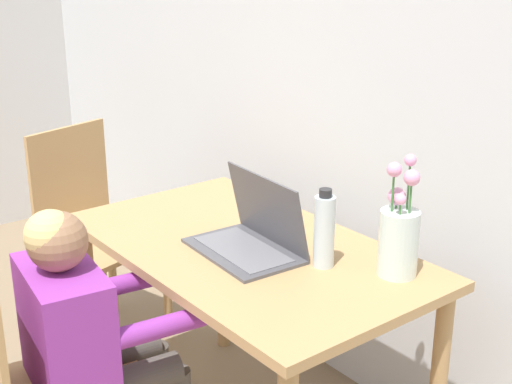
# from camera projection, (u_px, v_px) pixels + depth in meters

# --- Properties ---
(wall_back) EXTENTS (6.40, 0.05, 2.50)m
(wall_back) POSITION_uv_depth(u_px,v_px,m) (330.00, 43.00, 2.48)
(wall_back) COLOR silver
(wall_back) RESTS_ON ground_plane
(dining_table) EXTENTS (1.17, 0.67, 0.71)m
(dining_table) POSITION_uv_depth(u_px,v_px,m) (246.00, 273.00, 2.20)
(dining_table) COLOR tan
(dining_table) RESTS_ON ground_plane
(chair_spare) EXTENTS (0.49, 0.49, 0.88)m
(chair_spare) POSITION_uv_depth(u_px,v_px,m) (94.00, 233.00, 2.91)
(chair_spare) COLOR tan
(chair_spare) RESTS_ON ground_plane
(person_seated) EXTENTS (0.39, 0.46, 0.96)m
(person_seated) POSITION_uv_depth(u_px,v_px,m) (88.00, 332.00, 1.90)
(person_seated) COLOR purple
(person_seated) RESTS_ON ground_plane
(laptop) EXTENTS (0.37, 0.25, 0.23)m
(laptop) POSITION_uv_depth(u_px,v_px,m) (253.00, 233.00, 2.12)
(laptop) COLOR #4C4C51
(laptop) RESTS_ON dining_table
(flower_vase) EXTENTS (0.11, 0.11, 0.34)m
(flower_vase) POSITION_uv_depth(u_px,v_px,m) (399.00, 235.00, 1.94)
(flower_vase) COLOR silver
(flower_vase) RESTS_ON dining_table
(water_bottle) EXTENTS (0.06, 0.06, 0.23)m
(water_bottle) POSITION_uv_depth(u_px,v_px,m) (324.00, 230.00, 1.99)
(water_bottle) COLOR silver
(water_bottle) RESTS_ON dining_table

